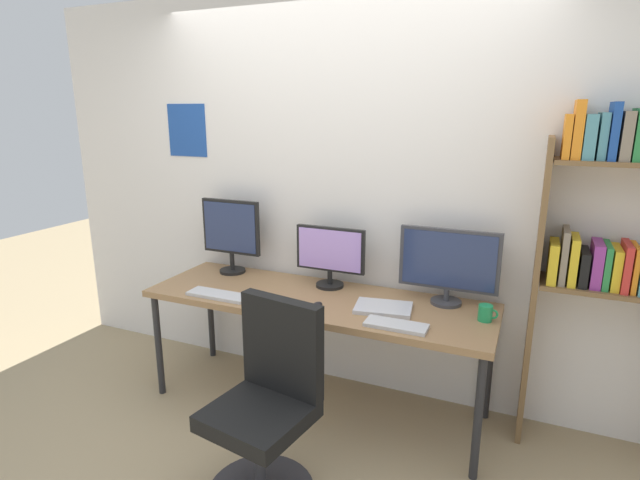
% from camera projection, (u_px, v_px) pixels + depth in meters
% --- Properties ---
extents(ground_plane, '(12.00, 12.00, 0.00)m').
position_uv_depth(ground_plane, '(272.00, 462.00, 2.71)').
color(ground_plane, '#9E8966').
extents(wall_back, '(4.53, 0.11, 2.60)m').
position_uv_depth(wall_back, '(342.00, 196.00, 3.28)').
color(wall_back, silver).
rests_on(wall_back, ground_plane).
extents(desk, '(2.13, 0.68, 0.74)m').
position_uv_depth(desk, '(317.00, 305.00, 3.07)').
color(desk, '#936D47').
rests_on(desk, ground_plane).
extents(bookshelf, '(0.83, 0.28, 1.90)m').
position_uv_depth(bookshelf, '(619.00, 235.00, 2.52)').
color(bookshelf, brown).
rests_on(bookshelf, ground_plane).
extents(office_chair, '(0.52, 0.52, 0.99)m').
position_uv_depth(office_chair, '(267.00, 422.00, 2.39)').
color(office_chair, '#2D2D33').
rests_on(office_chair, ground_plane).
extents(monitor_left, '(0.44, 0.18, 0.52)m').
position_uv_depth(monitor_left, '(231.00, 232.00, 3.45)').
color(monitor_left, black).
rests_on(monitor_left, desk).
extents(monitor_center, '(0.46, 0.18, 0.39)m').
position_uv_depth(monitor_center, '(330.00, 254.00, 3.19)').
color(monitor_center, black).
rests_on(monitor_center, desk).
extents(monitor_right, '(0.58, 0.18, 0.45)m').
position_uv_depth(monitor_right, '(449.00, 263.00, 2.89)').
color(monitor_right, '#38383D').
rests_on(monitor_right, desk).
extents(keyboard_left, '(0.40, 0.13, 0.02)m').
position_uv_depth(keyboard_left, '(218.00, 295.00, 3.06)').
color(keyboard_left, silver).
rests_on(keyboard_left, desk).
extents(keyboard_right, '(0.33, 0.13, 0.02)m').
position_uv_depth(keyboard_right, '(396.00, 325.00, 2.63)').
color(keyboard_right, silver).
rests_on(keyboard_right, desk).
extents(computer_mouse, '(0.06, 0.10, 0.03)m').
position_uv_depth(computer_mouse, '(317.00, 305.00, 2.88)').
color(computer_mouse, black).
rests_on(computer_mouse, desk).
extents(laptop_closed, '(0.35, 0.27, 0.02)m').
position_uv_depth(laptop_closed, '(383.00, 308.00, 2.86)').
color(laptop_closed, silver).
rests_on(laptop_closed, desk).
extents(coffee_mug, '(0.11, 0.08, 0.09)m').
position_uv_depth(coffee_mug, '(486.00, 313.00, 2.70)').
color(coffee_mug, '#1E8C4C').
rests_on(coffee_mug, desk).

